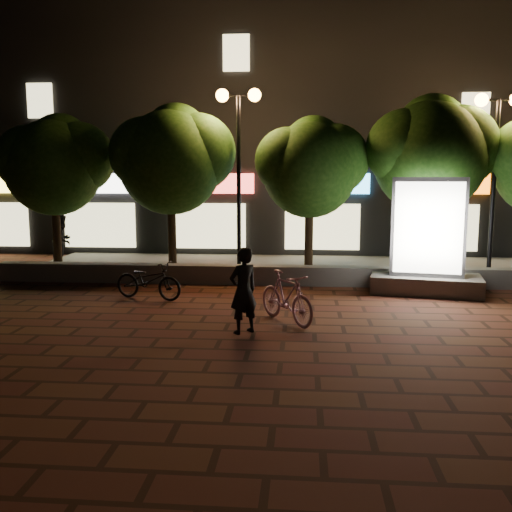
# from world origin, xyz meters

# --- Properties ---
(ground) EXTENTS (80.00, 80.00, 0.00)m
(ground) POSITION_xyz_m (0.00, 0.00, 0.00)
(ground) COLOR #4E2918
(ground) RESTS_ON ground
(retaining_wall) EXTENTS (16.00, 0.45, 0.50)m
(retaining_wall) POSITION_xyz_m (0.00, 4.00, 0.25)
(retaining_wall) COLOR slate
(retaining_wall) RESTS_ON ground
(sidewalk) EXTENTS (16.00, 5.00, 0.08)m
(sidewalk) POSITION_xyz_m (0.00, 6.50, 0.04)
(sidewalk) COLOR slate
(sidewalk) RESTS_ON ground
(building_block) EXTENTS (28.00, 8.12, 11.30)m
(building_block) POSITION_xyz_m (-0.01, 12.99, 5.00)
(building_block) COLOR black
(building_block) RESTS_ON ground
(tree_far_left) EXTENTS (3.36, 2.80, 4.63)m
(tree_far_left) POSITION_xyz_m (-6.95, 5.46, 3.29)
(tree_far_left) COLOR #322113
(tree_far_left) RESTS_ON sidewalk
(tree_left) EXTENTS (3.60, 3.00, 4.89)m
(tree_left) POSITION_xyz_m (-3.45, 5.46, 3.44)
(tree_left) COLOR #322113
(tree_left) RESTS_ON sidewalk
(tree_mid) EXTENTS (3.24, 2.70, 4.50)m
(tree_mid) POSITION_xyz_m (0.55, 5.46, 3.22)
(tree_mid) COLOR #322113
(tree_mid) RESTS_ON sidewalk
(tree_right) EXTENTS (3.72, 3.10, 5.07)m
(tree_right) POSITION_xyz_m (3.86, 5.46, 3.57)
(tree_right) COLOR #322113
(tree_right) RESTS_ON sidewalk
(street_lamp_left) EXTENTS (1.26, 0.36, 5.18)m
(street_lamp_left) POSITION_xyz_m (-1.50, 5.20, 4.03)
(street_lamp_left) COLOR black
(street_lamp_left) RESTS_ON sidewalk
(street_lamp_right) EXTENTS (1.26, 0.36, 4.98)m
(street_lamp_right) POSITION_xyz_m (5.50, 5.20, 3.89)
(street_lamp_right) COLOR black
(street_lamp_right) RESTS_ON sidewalk
(ad_kiosk) EXTENTS (2.82, 1.77, 2.84)m
(ad_kiosk) POSITION_xyz_m (3.37, 3.25, 1.15)
(ad_kiosk) COLOR slate
(ad_kiosk) RESTS_ON ground
(scooter_pink) EXTENTS (1.40, 1.64, 1.02)m
(scooter_pink) POSITION_xyz_m (0.01, 0.15, 0.51)
(scooter_pink) COLOR #C683A1
(scooter_pink) RESTS_ON ground
(rider) EXTENTS (0.69, 0.66, 1.59)m
(rider) POSITION_xyz_m (-0.75, -0.65, 0.80)
(rider) COLOR black
(rider) RESTS_ON ground
(scooter_parked) EXTENTS (1.81, 1.06, 0.90)m
(scooter_parked) POSITION_xyz_m (-3.27, 1.97, 0.45)
(scooter_parked) COLOR black
(scooter_parked) RESTS_ON ground
(pedestrian) EXTENTS (0.69, 0.84, 1.62)m
(pedestrian) POSITION_xyz_m (-7.10, 5.99, 0.89)
(pedestrian) COLOR black
(pedestrian) RESTS_ON sidewalk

